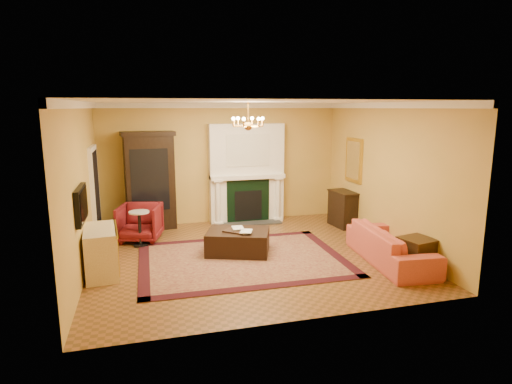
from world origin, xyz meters
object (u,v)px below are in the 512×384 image
object	(u,v)px
wingback_armchair	(140,221)
leather_ottoman	(238,241)
end_table	(417,255)
console_table	(343,209)
pedestal_table	(140,226)
commode	(101,251)
coral_sofa	(391,240)
china_cabinet	(150,183)

from	to	relation	value
wingback_armchair	leather_ottoman	world-z (taller)	wingback_armchair
end_table	leather_ottoman	size ratio (longest dim) A/B	0.48
console_table	leather_ottoman	size ratio (longest dim) A/B	0.70
pedestal_table	commode	size ratio (longest dim) A/B	0.68
wingback_armchair	leather_ottoman	xyz separation A→B (m)	(1.90, -1.38, -0.20)
coral_sofa	wingback_armchair	bearing A→B (deg)	65.40
leather_ottoman	pedestal_table	bearing A→B (deg)	172.78
pedestal_table	coral_sofa	size ratio (longest dim) A/B	0.34
commode	leather_ottoman	size ratio (longest dim) A/B	0.92
wingback_armchair	leather_ottoman	size ratio (longest dim) A/B	0.73
wingback_armchair	leather_ottoman	distance (m)	2.36
console_table	china_cabinet	bearing A→B (deg)	161.58
end_table	console_table	bearing A→B (deg)	88.87
end_table	pedestal_table	bearing A→B (deg)	150.27
wingback_armchair	coral_sofa	distance (m)	5.29
console_table	commode	bearing A→B (deg)	-168.52
pedestal_table	console_table	xyz separation A→B (m)	(4.85, 0.30, -0.02)
pedestal_table	console_table	bearing A→B (deg)	3.51
wingback_armchair	commode	distance (m)	1.95
coral_sofa	console_table	distance (m)	2.53
end_table	commode	bearing A→B (deg)	166.47
pedestal_table	end_table	size ratio (longest dim) A/B	1.31
pedestal_table	end_table	world-z (taller)	pedestal_table
china_cabinet	commode	bearing A→B (deg)	-115.70
wingback_armchair	end_table	bearing A→B (deg)	-18.41
commode	pedestal_table	bearing A→B (deg)	60.41
china_cabinet	coral_sofa	world-z (taller)	china_cabinet
commode	end_table	world-z (taller)	commode
coral_sofa	leather_ottoman	bearing A→B (deg)	70.32
commode	leather_ottoman	xyz separation A→B (m)	(2.56, 0.45, -0.17)
pedestal_table	leather_ottoman	size ratio (longest dim) A/B	0.62
pedestal_table	console_table	size ratio (longest dim) A/B	0.89
china_cabinet	leather_ottoman	world-z (taller)	china_cabinet
china_cabinet	console_table	bearing A→B (deg)	-19.46
china_cabinet	end_table	bearing A→B (deg)	-48.82
commode	end_table	xyz separation A→B (m)	(5.45, -1.31, -0.13)
commode	console_table	bearing A→B (deg)	12.51
china_cabinet	end_table	distance (m)	6.13
end_table	console_table	xyz separation A→B (m)	(0.06, 3.04, 0.14)
wingback_armchair	console_table	xyz separation A→B (m)	(4.85, -0.11, -0.02)
coral_sofa	end_table	bearing A→B (deg)	-153.31
commode	console_table	world-z (taller)	console_table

